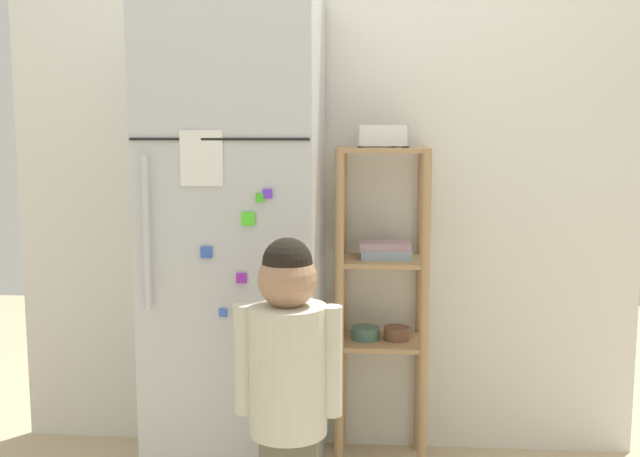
% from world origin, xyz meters
% --- Properties ---
extents(kitchen_wall_back, '(2.57, 0.03, 2.34)m').
position_xyz_m(kitchen_wall_back, '(0.00, 0.37, 1.17)').
color(kitchen_wall_back, silver).
rests_on(kitchen_wall_back, ground).
extents(refrigerator, '(0.60, 0.67, 1.84)m').
position_xyz_m(refrigerator, '(-0.29, 0.02, 0.92)').
color(refrigerator, silver).
rests_on(refrigerator, ground).
extents(child_standing, '(0.33, 0.24, 1.02)m').
position_xyz_m(child_standing, '(-0.04, -0.52, 0.62)').
color(child_standing, '#5F5C4B').
rests_on(child_standing, ground).
extents(pantry_shelf_unit, '(0.36, 0.29, 1.26)m').
position_xyz_m(pantry_shelf_unit, '(0.25, 0.20, 0.73)').
color(pantry_shelf_unit, tan).
rests_on(pantry_shelf_unit, ground).
extents(fruit_bin, '(0.19, 0.18, 0.08)m').
position_xyz_m(fruit_bin, '(0.25, 0.21, 1.30)').
color(fruit_bin, white).
rests_on(fruit_bin, pantry_shelf_unit).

